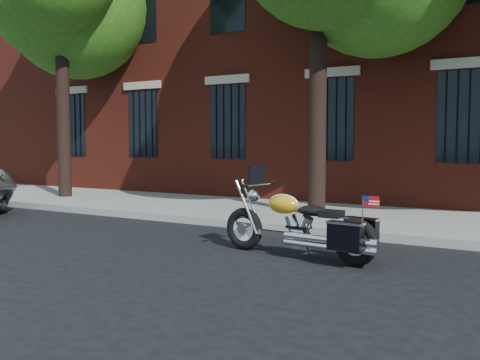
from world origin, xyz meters
The scene contains 5 objects.
ground centered at (0.00, 0.00, 0.00)m, with size 120.00×120.00×0.00m, color black.
curb centered at (0.00, 1.38, 0.07)m, with size 40.00×0.16×0.15m, color gray.
sidewalk centered at (0.00, 3.26, 0.07)m, with size 40.00×3.60×0.15m, color gray.
building centered at (0.00, 10.06, 6.00)m, with size 26.00×10.08×12.00m.
motorcycle centered at (1.69, -0.50, 0.44)m, with size 2.55×0.90×1.31m.
Camera 1 is at (4.70, -7.43, 1.65)m, focal length 40.00 mm.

